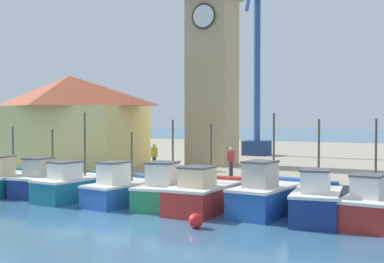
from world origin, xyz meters
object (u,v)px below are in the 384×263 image
at_px(fishing_boat_right_outer, 317,202).
at_px(fishing_boat_mid_right, 205,195).
at_px(fishing_boat_center, 168,191).
at_px(dock_worker_along_quay, 231,161).
at_px(fishing_boat_left_outer, 46,182).
at_px(mooring_buoy, 196,221).
at_px(fishing_boat_far_left, 7,180).
at_px(fishing_boat_left_inner, 76,186).
at_px(warehouse_left, 70,119).
at_px(dock_worker_near_tower, 154,157).
at_px(fishing_boat_right_inner, 267,196).
at_px(fishing_boat_far_right, 372,206).
at_px(fishing_boat_mid_left, 123,190).
at_px(port_crane_near, 257,81).
at_px(clock_tower, 212,49).

bearing_deg(fishing_boat_right_outer, fishing_boat_mid_right, 177.75).
xyz_separation_m(fishing_boat_center, dock_worker_along_quay, (1.81, 3.89, 1.20)).
xyz_separation_m(fishing_boat_left_outer, mooring_buoy, (11.18, -4.46, -0.44)).
bearing_deg(fishing_boat_mid_right, dock_worker_along_quay, 94.02).
height_order(fishing_boat_far_left, fishing_boat_left_inner, fishing_boat_left_inner).
relative_size(fishing_boat_far_left, fishing_boat_center, 1.02).
distance_m(fishing_boat_mid_right, dock_worker_along_quay, 4.40).
xyz_separation_m(fishing_boat_far_left, warehouse_left, (-0.43, 6.34, 3.45)).
bearing_deg(dock_worker_near_tower, fishing_boat_left_outer, -135.44).
height_order(fishing_boat_right_inner, fishing_boat_far_right, fishing_boat_right_inner).
distance_m(fishing_boat_left_inner, fishing_boat_right_inner, 10.37).
xyz_separation_m(fishing_boat_left_inner, dock_worker_near_tower, (1.94, 5.00, 1.21)).
height_order(fishing_boat_far_left, fishing_boat_right_outer, fishing_boat_right_outer).
distance_m(fishing_boat_mid_left, fishing_boat_far_right, 11.83).
bearing_deg(fishing_boat_left_outer, warehouse_left, 116.00).
relative_size(fishing_boat_center, mooring_buoy, 8.02).
distance_m(fishing_boat_center, port_crane_near, 20.91).
xyz_separation_m(fishing_boat_far_right, dock_worker_along_quay, (-7.70, 4.24, 1.21)).
bearing_deg(mooring_buoy, fishing_boat_far_right, 30.20).
bearing_deg(fishing_boat_right_outer, fishing_boat_right_inner, 165.60).
bearing_deg(fishing_boat_mid_right, clock_tower, 110.90).
distance_m(fishing_boat_right_outer, clock_tower, 16.22).
height_order(warehouse_left, dock_worker_near_tower, warehouse_left).
xyz_separation_m(fishing_boat_far_left, fishing_boat_right_outer, (17.65, -0.56, 0.06)).
distance_m(fishing_boat_left_outer, fishing_boat_right_inner, 12.89).
distance_m(fishing_boat_mid_left, fishing_boat_right_inner, 7.33).
bearing_deg(clock_tower, fishing_boat_right_outer, -49.15).
bearing_deg(dock_worker_along_quay, dock_worker_near_tower, 169.39).
bearing_deg(dock_worker_along_quay, fishing_boat_left_inner, -150.82).
distance_m(fishing_boat_far_right, warehouse_left, 21.62).
xyz_separation_m(fishing_boat_center, warehouse_left, (-10.76, 6.35, 3.44)).
relative_size(fishing_boat_far_right, mooring_buoy, 7.89).
bearing_deg(fishing_boat_right_inner, fishing_boat_mid_right, -172.19).
relative_size(fishing_boat_far_right, clock_tower, 0.29).
bearing_deg(port_crane_near, fishing_boat_right_inner, -70.72).
relative_size(warehouse_left, dock_worker_near_tower, 6.06).
distance_m(fishing_boat_mid_left, port_crane_near, 21.15).
relative_size(fishing_boat_mid_right, fishing_boat_far_right, 1.08).
relative_size(fishing_boat_left_outer, dock_worker_along_quay, 2.78).
height_order(clock_tower, mooring_buoy, clock_tower).
relative_size(warehouse_left, port_crane_near, 0.58).
xyz_separation_m(fishing_boat_right_outer, mooring_buoy, (-4.04, -3.43, -0.51)).
distance_m(fishing_boat_left_inner, port_crane_near, 21.23).
xyz_separation_m(fishing_boat_right_inner, dock_worker_along_quay, (-3.18, 3.83, 1.11)).
bearing_deg(fishing_boat_center, dock_worker_near_tower, 125.25).
height_order(warehouse_left, dock_worker_along_quay, warehouse_left).
bearing_deg(fishing_boat_far_left, clock_tower, 50.13).
relative_size(fishing_boat_center, clock_tower, 0.29).
relative_size(fishing_boat_left_outer, clock_tower, 0.28).
distance_m(fishing_boat_left_inner, warehouse_left, 9.10).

